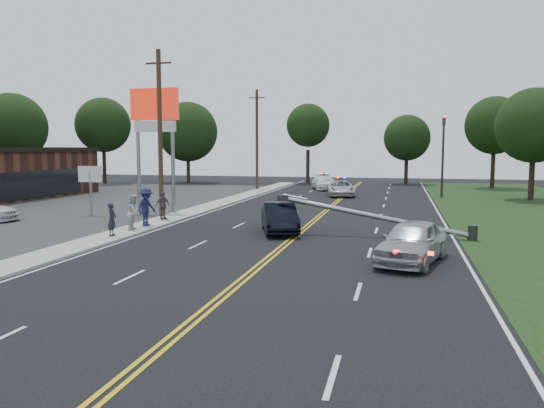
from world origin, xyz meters
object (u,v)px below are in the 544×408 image
(emergency_b, at_px, (324,182))
(bystander_a, at_px, (112,219))
(utility_pole_far, at_px, (257,139))
(bystander_d, at_px, (163,205))
(bystander_b, at_px, (134,212))
(waiting_sedan, at_px, (412,242))
(emergency_a, at_px, (341,188))
(pylon_sign, at_px, (155,120))
(small_sign, at_px, (90,178))
(crashed_sedan, at_px, (279,218))
(traffic_signal, at_px, (443,148))
(fallen_streetlight, at_px, (385,218))
(utility_pole_mid, at_px, (160,133))
(bystander_c, at_px, (146,207))

(emergency_b, xyz_separation_m, bystander_a, (-5.50, -31.60, 0.15))
(utility_pole_far, xyz_separation_m, bystander_d, (0.73, -23.40, -4.15))
(bystander_d, bearing_deg, utility_pole_far, 30.87)
(utility_pole_far, bearing_deg, bystander_b, -87.83)
(waiting_sedan, xyz_separation_m, emergency_b, (-8.05, 33.82, -0.04))
(emergency_a, bearing_deg, utility_pole_far, 142.96)
(pylon_sign, relative_size, small_sign, 2.58)
(crashed_sedan, xyz_separation_m, emergency_a, (0.78, 21.09, -0.06))
(utility_pole_far, relative_size, emergency_a, 2.04)
(pylon_sign, bearing_deg, emergency_a, 56.18)
(pylon_sign, distance_m, bystander_b, 9.16)
(small_sign, xyz_separation_m, waiting_sedan, (19.31, -9.53, -1.55))
(small_sign, bearing_deg, emergency_a, 51.53)
(pylon_sign, height_order, traffic_signal, pylon_sign)
(fallen_streetlight, height_order, waiting_sedan, fallen_streetlight)
(utility_pole_mid, bearing_deg, bystander_b, -78.97)
(bystander_a, bearing_deg, traffic_signal, -40.99)
(fallen_streetlight, bearing_deg, emergency_a, 101.70)
(fallen_streetlight, bearing_deg, bystander_a, -165.10)
(small_sign, bearing_deg, utility_pole_mid, 0.00)
(bystander_b, bearing_deg, emergency_b, -17.83)
(pylon_sign, relative_size, fallen_streetlight, 0.85)
(bystander_c, bearing_deg, utility_pole_far, 15.76)
(bystander_a, bearing_deg, emergency_b, -17.68)
(fallen_streetlight, distance_m, bystander_b, 12.42)
(fallen_streetlight, distance_m, crashed_sedan, 5.21)
(small_sign, distance_m, emergency_b, 26.82)
(emergency_b, bearing_deg, crashed_sedan, -104.23)
(fallen_streetlight, distance_m, bystander_a, 12.87)
(bystander_b, relative_size, bystander_c, 0.89)
(bystander_c, bearing_deg, bystander_b, -165.87)
(crashed_sedan, distance_m, bystander_c, 7.17)
(utility_pole_mid, relative_size, bystander_b, 5.64)
(traffic_signal, height_order, bystander_d, traffic_signal)
(utility_pole_mid, xyz_separation_m, emergency_b, (6.46, 24.29, -4.34))
(pylon_sign, bearing_deg, waiting_sedan, -36.12)
(waiting_sedan, bearing_deg, small_sign, 169.44)
(bystander_c, bearing_deg, small_sign, 69.26)
(bystander_b, bearing_deg, fallen_streetlight, -91.35)
(small_sign, distance_m, crashed_sedan, 13.61)
(bystander_b, bearing_deg, bystander_d, -3.01)
(emergency_a, bearing_deg, utility_pole_mid, -126.89)
(emergency_b, bearing_deg, pylon_sign, -126.94)
(bystander_b, bearing_deg, bystander_c, -6.83)
(emergency_a, height_order, bystander_d, bystander_d)
(traffic_signal, distance_m, crashed_sedan, 23.92)
(pylon_sign, relative_size, utility_pole_far, 0.80)
(emergency_b, bearing_deg, bystander_c, -118.64)
(fallen_streetlight, height_order, bystander_d, fallen_streetlight)
(utility_pole_far, relative_size, crashed_sedan, 2.22)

